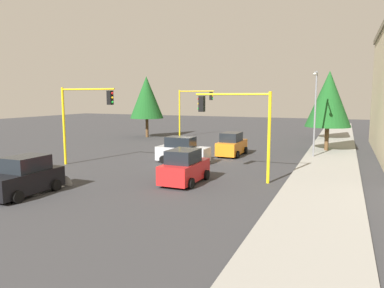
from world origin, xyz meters
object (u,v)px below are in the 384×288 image
object	(u,v)px
street_lamp_curbside	(315,105)
car_red	(184,168)
car_black	(24,177)
car_orange	(232,145)
car_silver	(182,151)
tree_opposite_side	(147,97)
traffic_signal_near_right	(83,111)
traffic_signal_far_right	(193,104)
tree_roadside_mid	(329,99)
traffic_signal_near_left	(238,118)
tree_roadside_far	(328,100)

from	to	relation	value
street_lamp_curbside	car_red	xyz separation A→B (m)	(11.42, -6.21, -3.45)
car_black	car_orange	distance (m)	17.23
car_silver	tree_opposite_side	bearing A→B (deg)	-141.32
traffic_signal_near_right	traffic_signal_far_right	distance (m)	20.00
traffic_signal_near_right	tree_opposite_side	xyz separation A→B (m)	(-18.00, -5.31, 0.88)
traffic_signal_far_right	car_orange	bearing A→B (deg)	36.71
traffic_signal_near_right	traffic_signal_far_right	size ratio (longest dim) A/B	0.98
tree_roadside_mid	car_red	bearing A→B (deg)	-23.90
tree_roadside_mid	tree_opposite_side	bearing A→B (deg)	-100.78
traffic_signal_near_left	car_silver	xyz separation A→B (m)	(-4.00, -5.43, -2.86)
tree_roadside_mid	tree_roadside_far	xyz separation A→B (m)	(-10.00, -0.50, -0.15)
street_lamp_curbside	tree_roadside_mid	bearing A→B (deg)	169.67
tree_opposite_side	tree_roadside_far	distance (m)	21.36
traffic_signal_near_left	car_orange	world-z (taller)	traffic_signal_near_left
street_lamp_curbside	car_black	size ratio (longest dim) A/B	1.77
car_orange	tree_roadside_mid	bearing A→B (deg)	125.40
tree_opposite_side	tree_roadside_mid	world-z (taller)	tree_opposite_side
traffic_signal_near_right	car_black	distance (m)	8.25
traffic_signal_near_left	tree_roadside_far	world-z (taller)	tree_roadside_far
car_red	car_orange	size ratio (longest dim) A/B	0.92
traffic_signal_near_left	street_lamp_curbside	xyz separation A→B (m)	(-9.61, 3.57, 0.59)
traffic_signal_far_right	tree_roadside_far	world-z (taller)	tree_roadside_far
tree_opposite_side	car_silver	size ratio (longest dim) A/B	1.88
tree_opposite_side	car_black	world-z (taller)	tree_opposite_side
traffic_signal_near_right	tree_roadside_mid	world-z (taller)	tree_roadside_mid
tree_roadside_mid	car_silver	xyz separation A→B (m)	(10.00, -9.79, -3.87)
car_black	traffic_signal_near_right	bearing A→B (deg)	-163.28
traffic_signal_near_right	car_orange	size ratio (longest dim) A/B	1.36
traffic_signal_near_left	car_black	bearing A→B (deg)	-51.28
traffic_signal_near_right	car_silver	world-z (taller)	traffic_signal_near_right
traffic_signal_near_right	tree_opposite_side	world-z (taller)	tree_opposite_side
traffic_signal_near_left	tree_opposite_side	distance (m)	24.53
street_lamp_curbside	tree_roadside_mid	xyz separation A→B (m)	(-4.39, 0.80, 0.42)
traffic_signal_near_right	car_red	size ratio (longest dim) A/B	1.48
traffic_signal_far_right	car_black	size ratio (longest dim) A/B	1.46
traffic_signal_near_right	car_black	world-z (taller)	traffic_signal_near_right
car_silver	traffic_signal_near_right	bearing A→B (deg)	-55.86
car_red	car_orange	xyz separation A→B (m)	(-10.59, -0.34, 0.00)
traffic_signal_far_right	car_orange	size ratio (longest dim) A/B	1.40
tree_roadside_far	car_silver	xyz separation A→B (m)	(20.00, -9.29, -3.72)
street_lamp_curbside	traffic_signal_near_right	bearing A→B (deg)	-57.16
tree_roadside_far	car_black	xyz separation A→B (m)	(31.32, -12.99, -3.72)
traffic_signal_near_left	traffic_signal_far_right	xyz separation A→B (m)	(-20.00, -11.35, 0.33)
car_silver	car_orange	world-z (taller)	same
traffic_signal_near_right	car_red	world-z (taller)	traffic_signal_near_right
tree_roadside_mid	car_orange	xyz separation A→B (m)	(5.22, -7.35, -3.87)
traffic_signal_near_left	tree_roadside_far	size ratio (longest dim) A/B	0.75
traffic_signal_near_left	traffic_signal_near_right	world-z (taller)	traffic_signal_near_right
traffic_signal_near_left	street_lamp_curbside	bearing A→B (deg)	159.64
tree_opposite_side	car_silver	distance (m)	18.37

